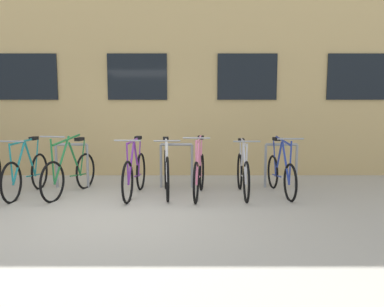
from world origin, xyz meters
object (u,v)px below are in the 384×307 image
bicycle_blue (283,173)px  bicycle_purple (137,173)px  bicycle_silver (245,173)px  bicycle_teal (29,173)px  bicycle_white (168,172)px  bicycle_pink (201,174)px  bicycle_green (72,173)px

bicycle_blue → bicycle_purple: 2.59m
bicycle_silver → bicycle_blue: bearing=5.8°
bicycle_silver → bicycle_purple: bearing=-178.2°
bicycle_blue → bicycle_teal: 4.49m
bicycle_teal → bicycle_white: 2.46m
bicycle_purple → bicycle_silver: size_ratio=1.01×
bicycle_blue → bicycle_silver: bicycle_blue is taller
bicycle_silver → bicycle_pink: bearing=-174.5°
bicycle_teal → bicycle_silver: bicycle_teal is taller
bicycle_purple → bicycle_teal: 1.90m
bicycle_pink → bicycle_blue: bearing=5.7°
bicycle_pink → bicycle_silver: bearing=5.5°
bicycle_teal → bicycle_white: size_ratio=1.01×
bicycle_pink → bicycle_silver: bicycle_pink is taller
bicycle_purple → bicycle_white: 0.56m
bicycle_blue → bicycle_green: bicycle_green is taller
bicycle_purple → bicycle_blue: bearing=2.9°
bicycle_pink → bicycle_teal: bearing=179.1°
bicycle_pink → bicycle_silver: (0.77, 0.07, -0.01)m
bicycle_blue → bicycle_teal: bearing=-178.7°
bicycle_pink → bicycle_silver: size_ratio=0.97×
bicycle_teal → bicycle_silver: 3.80m
bicycle_silver → bicycle_white: bicycle_white is taller
bicycle_pink → bicycle_purple: (-1.13, 0.01, 0.00)m
bicycle_green → bicycle_silver: bicycle_green is taller
bicycle_pink → bicycle_purple: bearing=179.3°
bicycle_pink → bicycle_silver: 0.78m
bicycle_pink → bicycle_teal: (-3.03, 0.05, -0.00)m
bicycle_purple → bicycle_green: bearing=176.5°
bicycle_white → bicycle_blue: bearing=0.6°
bicycle_purple → bicycle_pink: bearing=-0.7°
bicycle_purple → bicycle_white: bearing=11.1°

